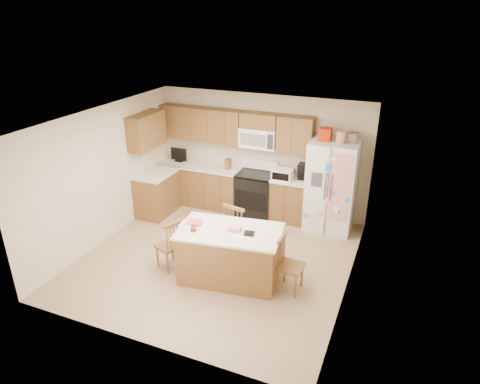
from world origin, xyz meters
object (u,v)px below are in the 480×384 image
at_px(refrigerator, 332,185).
at_px(island, 230,254).
at_px(windsor_chair_left, 170,246).
at_px(windsor_chair_back, 239,231).
at_px(windsor_chair_right, 289,266).
at_px(stove, 256,193).

bearing_deg(refrigerator, island, -115.86).
distance_m(refrigerator, island, 2.63).
relative_size(windsor_chair_left, windsor_chair_back, 0.87).
bearing_deg(refrigerator, windsor_chair_left, -131.80).
bearing_deg(windsor_chair_back, refrigerator, 52.80).
bearing_deg(windsor_chair_right, refrigerator, 86.10).
height_order(refrigerator, windsor_chair_left, refrigerator).
relative_size(island, windsor_chair_back, 1.67).
bearing_deg(windsor_chair_right, windsor_chair_left, -175.36).
height_order(stove, windsor_chair_back, stove).
height_order(refrigerator, island, refrigerator).
distance_m(windsor_chair_back, windsor_chair_right, 1.26).
height_order(island, windsor_chair_right, island).
bearing_deg(stove, windsor_chair_back, -79.48).
xyz_separation_m(refrigerator, windsor_chair_back, (-1.25, -1.65, -0.43)).
bearing_deg(island, windsor_chair_right, 3.41).
height_order(refrigerator, windsor_chair_right, refrigerator).
bearing_deg(windsor_chair_left, windsor_chair_right, 4.64).
distance_m(stove, windsor_chair_left, 2.57).
bearing_deg(stove, windsor_chair_left, -103.61).
distance_m(island, windsor_chair_left, 1.05).
bearing_deg(windsor_chair_back, island, -79.57).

